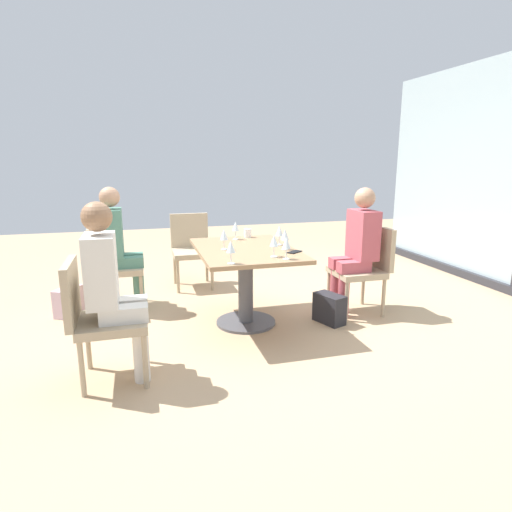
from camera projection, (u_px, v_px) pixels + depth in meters
ground_plane at (246, 323)px, 4.09m from camera, size 12.00×12.00×0.00m
dining_table_main at (246, 268)px, 3.97m from camera, size 1.25×0.87×0.73m
chair_front_left at (109, 262)px, 4.37m from camera, size 0.46×0.50×0.87m
chair_near_window at (366, 264)px, 4.30m from camera, size 0.46×0.51×0.87m
chair_front_right at (97, 313)px, 2.93m from camera, size 0.46×0.50×0.87m
chair_side_end at (191, 245)px, 5.23m from camera, size 0.50×0.46×0.87m
person_front_left at (119, 242)px, 4.36m from camera, size 0.34×0.39×1.26m
person_near_window at (357, 245)px, 4.23m from camera, size 0.34×0.39×1.26m
person_front_right at (112, 284)px, 2.92m from camera, size 0.34×0.39×1.26m
wine_glass_0 at (274, 241)px, 3.55m from camera, size 0.07×0.07×0.18m
wine_glass_1 at (285, 235)px, 3.83m from camera, size 0.07×0.07×0.18m
wine_glass_2 at (231, 247)px, 3.31m from camera, size 0.07×0.07×0.18m
wine_glass_3 at (224, 235)px, 3.83m from camera, size 0.07×0.07×0.18m
wine_glass_4 at (235, 227)px, 4.32m from camera, size 0.07×0.07×0.18m
wine_glass_5 at (279, 231)px, 4.04m from camera, size 0.07×0.07×0.18m
wine_glass_6 at (286, 243)px, 3.46m from camera, size 0.07×0.07×0.18m
coffee_cup at (248, 233)px, 4.46m from camera, size 0.08×0.08×0.09m
cell_phone_on_table at (295, 252)px, 3.75m from camera, size 0.14×0.16×0.01m
handbag_0 at (69, 301)px, 4.28m from camera, size 0.34×0.28×0.28m
handbag_1 at (329, 308)px, 4.07m from camera, size 0.34×0.26×0.28m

